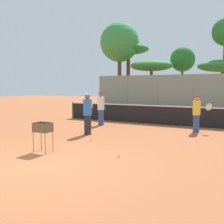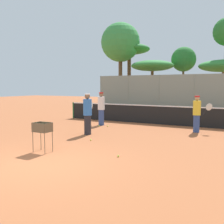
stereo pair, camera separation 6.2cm
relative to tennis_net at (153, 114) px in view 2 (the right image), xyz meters
name	(u,v)px [view 2 (the right image)]	position (x,y,z in m)	size (l,w,h in m)	color
ground_plane	(39,165)	(0.00, -8.93, -0.56)	(80.00, 80.00, 0.00)	#B26038
tennis_net	(153,114)	(0.00, 0.00, 0.00)	(11.31, 0.10, 1.07)	#26592D
back_fence	(194,92)	(0.00, 11.16, 1.07)	(20.56, 0.08, 3.27)	gray
tree_0	(184,60)	(-2.49, 17.09, 4.67)	(2.86, 2.86, 6.69)	brown
tree_1	(152,66)	(-5.27, 14.23, 3.84)	(4.77, 4.77, 5.03)	brown
tree_2	(223,66)	(1.96, 16.07, 3.70)	(5.11, 5.11, 4.91)	brown
tree_4	(129,50)	(-8.71, 15.42, 5.95)	(4.99, 4.99, 7.26)	brown
tree_5	(120,43)	(-9.26, 14.13, 6.71)	(4.60, 4.60, 9.62)	brown
player_white_outfit	(101,108)	(-2.30, -1.84, 0.38)	(0.71, 0.75, 1.82)	#334C8C
player_red_cap	(197,113)	(2.75, -1.58, 0.33)	(0.88, 0.42, 1.70)	#334C8C
player_yellow_shirt	(88,113)	(-1.39, -4.52, 0.39)	(0.38, 0.92, 1.82)	#26262D
ball_cart	(42,130)	(-0.92, -7.81, 0.18)	(0.56, 0.41, 0.97)	brown
tennis_ball_1	(108,126)	(-1.72, -2.14, -0.53)	(0.07, 0.07, 0.07)	#D1E54C
tennis_ball_2	(39,131)	(-3.88, -4.94, -0.53)	(0.07, 0.07, 0.07)	#D1E54C
tennis_ball_3	(118,156)	(1.53, -7.18, -0.53)	(0.07, 0.07, 0.07)	#D1E54C
tennis_ball_4	(91,140)	(-0.52, -5.58, -0.53)	(0.07, 0.07, 0.07)	#D1E54C
tennis_ball_5	(99,126)	(-2.18, -2.27, -0.53)	(0.07, 0.07, 0.07)	#D1E54C
parked_car	(164,99)	(-4.46, 15.99, 0.10)	(4.20, 1.70, 1.60)	#3F4C8C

